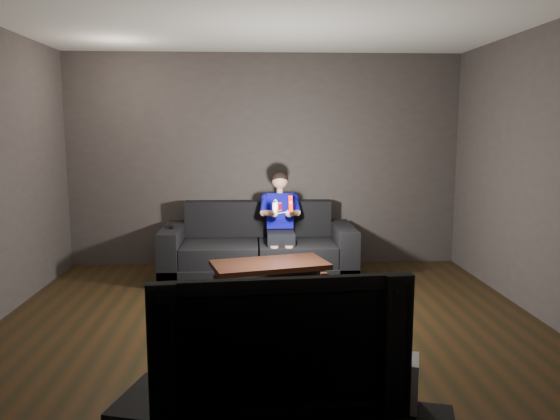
{
  "coord_description": "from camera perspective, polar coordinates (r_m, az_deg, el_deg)",
  "views": [
    {
      "loc": [
        -0.15,
        -4.51,
        1.76
      ],
      "look_at": [
        0.15,
        1.55,
        0.85
      ],
      "focal_mm": 35.0,
      "sensor_mm": 36.0,
      "label": 1
    }
  ],
  "objects": [
    {
      "name": "sofa",
      "position": [
        6.53,
        -2.25,
        -4.53
      ],
      "size": [
        2.25,
        0.97,
        0.87
      ],
      "color": "black",
      "rests_on": "floor"
    },
    {
      "name": "ceiling",
      "position": [
        4.61,
        -0.96,
        20.31
      ],
      "size": [
        5.0,
        5.0,
        0.02
      ],
      "primitive_type": "cube",
      "color": "silver",
      "rests_on": "back_wall"
    },
    {
      "name": "tv",
      "position": [
        2.42,
        -0.04,
        -13.63
      ],
      "size": [
        1.1,
        0.24,
        0.63
      ],
      "primitive_type": "imported",
      "rotation": [
        0.0,
        0.0,
        0.09
      ],
      "color": "black",
      "rests_on": "media_console"
    },
    {
      "name": "child",
      "position": [
        6.39,
        0.03,
        -0.64
      ],
      "size": [
        0.47,
        0.58,
        1.16
      ],
      "color": "black",
      "rests_on": "sofa"
    },
    {
      "name": "nunchuk_white",
      "position": [
        5.93,
        -0.52,
        0.39
      ],
      "size": [
        0.08,
        0.11,
        0.16
      ],
      "color": "white",
      "rests_on": "child"
    },
    {
      "name": "floor",
      "position": [
        4.84,
        -0.88,
        -12.78
      ],
      "size": [
        5.0,
        5.0,
        0.0
      ],
      "primitive_type": "plane",
      "color": "black",
      "rests_on": "ground"
    },
    {
      "name": "wii_remote_black",
      "position": [
        6.45,
        -11.3,
        -1.74
      ],
      "size": [
        0.05,
        0.16,
        0.03
      ],
      "color": "black",
      "rests_on": "sofa"
    },
    {
      "name": "back_wall",
      "position": [
        7.02,
        -1.62,
        5.18
      ],
      "size": [
        5.0,
        0.04,
        2.7
      ],
      "primitive_type": "cube",
      "color": "#3A3433",
      "rests_on": "ground"
    },
    {
      "name": "front_wall",
      "position": [
        2.05,
        1.45,
        -2.93
      ],
      "size": [
        5.0,
        0.04,
        2.7
      ],
      "primitive_type": "cube",
      "color": "#3A3433",
      "rests_on": "ground"
    },
    {
      "name": "wii_console",
      "position": [
        2.59,
        13.62,
        -17.15
      ],
      "size": [
        0.1,
        0.18,
        0.22
      ],
      "primitive_type": "cube",
      "rotation": [
        0.0,
        0.0,
        -0.3
      ],
      "color": "white",
      "rests_on": "media_console"
    },
    {
      "name": "coffee_table",
      "position": [
        5.56,
        -1.07,
        -6.04
      ],
      "size": [
        1.25,
        0.84,
        0.42
      ],
      "color": "black",
      "rests_on": "floor"
    },
    {
      "name": "wii_remote_red",
      "position": [
        5.93,
        1.1,
        0.66
      ],
      "size": [
        0.05,
        0.07,
        0.18
      ],
      "color": "red",
      "rests_on": "child"
    }
  ]
}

